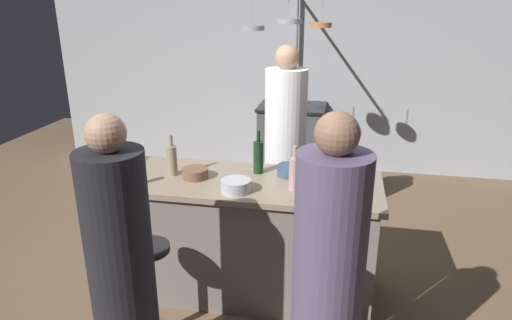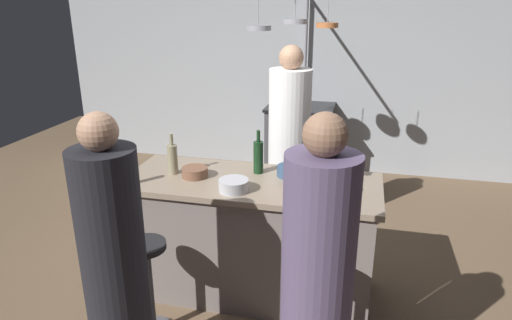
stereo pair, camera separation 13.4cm
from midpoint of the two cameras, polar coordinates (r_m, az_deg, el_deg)
name	(u,v)px [view 2 (the right image)]	position (r m, az deg, el deg)	size (l,w,h in m)	color
ground_plane	(251,289)	(3.58, 0.54, -16.05)	(9.00, 9.00, 0.00)	brown
back_wall	(306,67)	(5.78, 7.07, 11.66)	(6.40, 0.16, 2.60)	#9EA3A8
kitchen_island	(251,237)	(3.34, 0.56, -9.74)	(1.80, 0.72, 0.90)	slate
stove_range	(299,141)	(5.57, 6.22, 2.40)	(0.80, 0.64, 0.89)	#47474C
chef	(289,151)	(4.04, 5.14, 1.08)	(0.37, 0.37, 1.74)	white
bar_stool_right	(320,311)	(2.81, 9.62, -18.40)	(0.28, 0.28, 0.68)	#4C4C51
guest_right	(317,290)	(2.29, 9.46, -16.03)	(0.35, 0.35, 1.65)	#594C6B
bar_stool_left	(149,285)	(3.04, -12.19, -15.26)	(0.28, 0.28, 0.68)	#4C4C51
guest_left	(115,270)	(2.53, -15.97, -13.36)	(0.34, 0.34, 1.60)	black
overhead_pot_rack	(297,45)	(4.87, 6.03, 14.38)	(0.87, 1.38, 2.17)	gray
potted_plant	(122,172)	(5.16, -15.89, -1.45)	(0.36, 0.36, 0.52)	brown
pepper_mill	(125,171)	(3.14, -15.12, -1.34)	(0.05, 0.05, 0.21)	#382319
wine_bottle_red	(258,156)	(3.24, 1.49, 0.45)	(0.07, 0.07, 0.32)	#143319
wine_bottle_white	(173,158)	(3.28, -9.39, 0.19)	(0.07, 0.07, 0.30)	gray
wine_bottle_rose	(292,174)	(2.96, 5.94, -1.77)	(0.07, 0.07, 0.31)	#B78C8E
wine_bottle_amber	(304,172)	(3.02, 7.36, -1.50)	(0.07, 0.07, 0.29)	brown
wine_glass_near_right_guest	(347,181)	(2.94, 12.81, -2.57)	(0.07, 0.07, 0.15)	silver
wine_glass_near_left_guest	(358,163)	(3.26, 14.03, -0.42)	(0.07, 0.07, 0.15)	silver
mixing_bowl_blue	(291,171)	(3.23, 5.60, -1.40)	(0.20, 0.20, 0.07)	#334C6B
mixing_bowl_wooden	(195,172)	(3.22, -6.59, -1.55)	(0.18, 0.18, 0.07)	brown
mixing_bowl_steel	(234,185)	(2.96, -1.56, -3.24)	(0.20, 0.20, 0.08)	#B7B7BC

